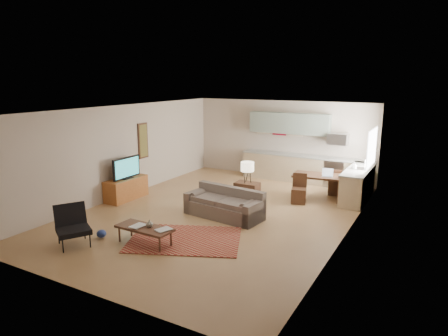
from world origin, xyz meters
The scene contains 25 objects.
room centered at (0.00, 0.00, 1.35)m, with size 9.00×9.00×9.00m.
kitchen_counter_back centered at (0.90, 4.18, 0.46)m, with size 4.26×0.64×0.92m, color tan, non-canonical shape.
kitchen_counter_right centered at (2.93, 3.00, 0.46)m, with size 0.64×2.26×0.92m, color tan, non-canonical shape.
kitchen_range centered at (2.00, 4.18, 0.45)m, with size 0.62×0.62×0.90m, color #A5A8AD.
kitchen_microwave centered at (2.00, 4.20, 1.55)m, with size 0.62×0.40×0.35m, color #A5A8AD.
upper_cabinets centered at (0.30, 4.33, 1.95)m, with size 2.80×0.34×0.70m, color gray.
window_right centered at (3.23, 3.00, 1.55)m, with size 0.02×1.40×1.05m, color white.
wall_art_left centered at (-3.21, 0.90, 1.55)m, with size 0.06×0.42×1.10m, color olive, non-canonical shape.
triptych centered at (-0.10, 4.47, 1.75)m, with size 1.70×0.04×0.50m, color beige, non-canonical shape.
rug centered at (0.24, -1.90, 0.01)m, with size 2.38×1.65×0.02m, color maroon.
sofa centered at (0.26, -0.19, 0.36)m, with size 2.09×0.91×0.73m, color #64564D, non-canonical shape.
coffee_table centered at (-0.38, -2.49, 0.19)m, with size 1.28×0.51×0.38m, color #48291B, non-canonical shape.
book_a centered at (-0.63, -2.53, 0.40)m, with size 0.26×0.34×0.03m, color maroon.
book_b centered at (-0.02, -2.40, 0.39)m, with size 0.33×0.38×0.02m, color navy.
vase centered at (-0.27, -2.44, 0.46)m, with size 0.16×0.16×0.16m, color black.
armchair centered at (-1.62, -3.28, 0.43)m, with size 0.75×0.75×0.85m, color black, non-canonical shape.
tv_credenza centered at (-2.97, -0.22, 0.31)m, with size 0.52×1.35×0.62m, color brown, non-canonical shape.
tv centered at (-2.92, -0.22, 0.94)m, with size 0.10×1.04×0.62m, color black, non-canonical shape.
console_table centered at (0.49, 0.69, 0.36)m, with size 0.62×0.42×0.73m, color #3C2316, non-canonical shape.
table_lamp centered at (0.49, 0.69, 1.02)m, with size 0.35×0.35×0.58m, color beige, non-canonical shape.
dining_table centered at (1.90, 2.52, 0.36)m, with size 1.42×0.81×0.72m, color #3C2316, non-canonical shape.
dining_chair_near centered at (1.55, 1.86, 0.42)m, with size 0.40×0.42×0.83m, color #3C2316, non-canonical shape.
dining_chair_far centered at (2.24, 3.18, 0.41)m, with size 0.39×0.41×0.82m, color #3C2316, non-canonical shape.
laptop centered at (2.18, 2.42, 0.83)m, with size 0.30×0.23×0.23m, color #A5A8AD, non-canonical shape.
soap_bottle centered at (2.83, 2.85, 1.02)m, with size 0.10×0.10×0.19m, color beige.
Camera 1 is at (4.95, -8.61, 3.45)m, focal length 32.00 mm.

